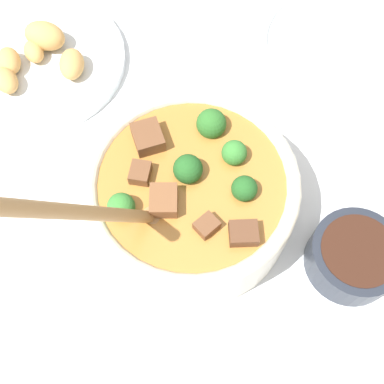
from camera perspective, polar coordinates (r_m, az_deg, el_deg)
ground_plane at (r=0.55m, az=-0.00°, el=-2.40°), size 4.00×4.00×0.00m
stew_bowl at (r=0.51m, az=-0.06°, el=-0.25°), size 0.22×0.27×0.28m
condiment_bowl at (r=0.54m, az=18.65°, el=-7.21°), size 0.10×0.10×0.04m
empty_plate at (r=0.71m, az=16.84°, el=16.28°), size 0.22×0.22×0.02m
food_plate at (r=0.69m, az=-17.81°, el=14.76°), size 0.23×0.23×0.05m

